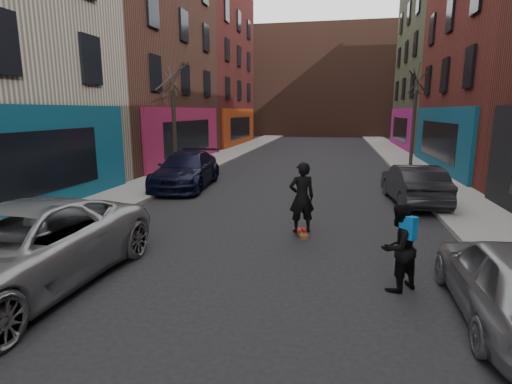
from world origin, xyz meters
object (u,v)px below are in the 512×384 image
at_px(tree_left_far, 174,109).
at_px(skateboard, 301,233).
at_px(skateboarder, 302,197).
at_px(parked_left_end, 186,170).
at_px(parked_right_end, 414,184).
at_px(tree_right_far, 415,107).
at_px(parked_left_far, 17,250).
at_px(pedestrian, 399,247).

height_order(tree_left_far, skateboard, tree_left_far).
bearing_deg(tree_left_far, skateboard, -50.35).
bearing_deg(tree_left_far, skateboarder, -50.35).
bearing_deg(skateboarder, skateboard, 180.00).
xyz_separation_m(parked_left_end, parked_right_end, (9.20, -1.36, -0.06)).
bearing_deg(skateboard, tree_left_far, 109.78).
bearing_deg(tree_left_far, parked_left_end, -59.02).
distance_m(tree_right_far, parked_left_far, 21.75).
height_order(parked_left_end, parked_right_end, parked_left_end).
height_order(skateboard, pedestrian, pedestrian).
xyz_separation_m(parked_left_far, pedestrian, (6.87, 1.45, 0.03)).
height_order(tree_right_far, parked_right_end, tree_right_far).
xyz_separation_m(parked_left_far, parked_right_end, (8.47, 9.06, -0.09)).
distance_m(skateboarder, pedestrian, 3.64).
distance_m(tree_left_far, skateboarder, 11.45).
xyz_separation_m(parked_left_far, skateboard, (4.82, 4.45, -0.76)).
relative_size(tree_left_far, parked_right_end, 1.50).
xyz_separation_m(skateboard, skateboarder, (0.00, 0.00, 1.00)).
height_order(tree_left_far, parked_left_end, tree_left_far).
xyz_separation_m(parked_left_end, pedestrian, (7.60, -8.97, 0.07)).
bearing_deg(skateboarder, parked_left_far, 22.86).
relative_size(parked_left_far, skateboarder, 3.05).
bearing_deg(skateboarder, pedestrian, 104.43).
xyz_separation_m(tree_right_far, skateboard, (-5.25, -14.63, -3.48)).
relative_size(tree_left_far, skateboarder, 3.42).
height_order(parked_right_end, skateboarder, skateboarder).
xyz_separation_m(parked_right_end, pedestrian, (-1.60, -7.61, 0.12)).
distance_m(parked_left_far, parked_right_end, 12.40).
xyz_separation_m(parked_left_end, skateboard, (5.55, -5.97, -0.72)).
height_order(tree_right_far, pedestrian, tree_right_far).
bearing_deg(parked_left_end, skateboarder, -51.83).
bearing_deg(tree_right_far, parked_left_far, -117.81).
distance_m(parked_left_end, pedestrian, 11.76).
height_order(parked_left_far, skateboard, parked_left_far).
relative_size(tree_left_far, pedestrian, 3.93).
xyz_separation_m(tree_left_far, parked_left_end, (1.60, -2.66, -2.61)).
bearing_deg(skateboard, parked_left_far, -157.14).
relative_size(tree_right_far, parked_left_end, 1.28).
bearing_deg(skateboarder, tree_right_far, -129.60).
xyz_separation_m(skateboard, pedestrian, (2.05, -3.00, 0.79)).
height_order(parked_left_far, pedestrian, pedestrian).
xyz_separation_m(tree_right_far, parked_left_far, (-10.07, -19.09, -2.72)).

